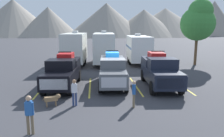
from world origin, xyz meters
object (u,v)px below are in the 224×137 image
(pickup_truck_a, at_px, (63,71))
(person_c, at_px, (74,91))
(person_a, at_px, (29,112))
(person_b, at_px, (134,92))
(camper_trailer_b, at_px, (104,47))
(pickup_truck_c, at_px, (160,70))
(dog, at_px, (53,98))
(camper_trailer_a, at_px, (75,47))
(pickup_truck_b, at_px, (113,70))
(camper_trailer_c, at_px, (138,48))

(pickup_truck_a, height_order, person_c, pickup_truck_a)
(person_a, height_order, person_c, person_a)
(pickup_truck_a, xyz_separation_m, person_b, (4.51, -4.79, -0.32))
(person_a, bearing_deg, person_c, 65.01)
(person_b, bearing_deg, camper_trailer_b, 94.07)
(pickup_truck_c, distance_m, dog, 8.22)
(person_c, bearing_deg, dog, 176.53)
(camper_trailer_a, bearing_deg, person_b, -72.93)
(pickup_truck_a, distance_m, person_c, 4.47)
(pickup_truck_a, bearing_deg, person_c, -74.55)
(pickup_truck_b, height_order, person_a, pickup_truck_b)
(person_a, xyz_separation_m, dog, (0.33, 3.41, -0.52))
(person_c, relative_size, dog, 1.59)
(pickup_truck_a, xyz_separation_m, camper_trailer_b, (3.47, 9.76, 0.91))
(pickup_truck_c, xyz_separation_m, dog, (-7.27, -3.77, -0.77))
(pickup_truck_c, height_order, person_c, pickup_truck_c)
(pickup_truck_b, height_order, camper_trailer_b, camper_trailer_b)
(camper_trailer_a, bearing_deg, person_c, -85.44)
(pickup_truck_b, bearing_deg, camper_trailer_a, 111.37)
(pickup_truck_c, relative_size, dog, 5.93)
(camper_trailer_b, xyz_separation_m, person_b, (1.04, -14.55, -1.23))
(camper_trailer_b, bearing_deg, camper_trailer_c, 1.94)
(person_c, bearing_deg, camper_trailer_b, 80.76)
(pickup_truck_b, bearing_deg, pickup_truck_a, -175.44)
(camper_trailer_b, height_order, person_c, camper_trailer_b)
(pickup_truck_a, height_order, person_b, pickup_truck_a)
(person_b, bearing_deg, dog, 172.91)
(camper_trailer_c, bearing_deg, pickup_truck_a, -127.67)
(dog, bearing_deg, camper_trailer_a, 89.55)
(camper_trailer_c, xyz_separation_m, person_b, (-3.13, -14.69, -1.04))
(camper_trailer_b, xyz_separation_m, camper_trailer_c, (4.17, 0.14, -0.18))
(camper_trailer_a, bearing_deg, pickup_truck_a, -90.44)
(camper_trailer_c, bearing_deg, pickup_truck_b, -112.16)
(pickup_truck_b, relative_size, person_c, 3.80)
(pickup_truck_b, bearing_deg, camper_trailer_c, 67.84)
(pickup_truck_c, distance_m, camper_trailer_c, 10.39)
(camper_trailer_a, distance_m, dog, 13.97)
(person_a, distance_m, dog, 3.47)
(person_b, bearing_deg, person_c, 171.59)
(pickup_truck_b, xyz_separation_m, person_a, (-4.10, -7.93, -0.21))
(camper_trailer_a, relative_size, dog, 7.77)
(camper_trailer_b, bearing_deg, pickup_truck_b, -88.43)
(pickup_truck_b, relative_size, dog, 6.05)
(pickup_truck_b, relative_size, camper_trailer_b, 0.70)
(camper_trailer_a, height_order, person_b, camper_trailer_a)
(pickup_truck_b, relative_size, person_b, 3.85)
(pickup_truck_a, relative_size, camper_trailer_c, 0.81)
(camper_trailer_a, height_order, dog, camper_trailer_a)
(pickup_truck_a, xyz_separation_m, camper_trailer_a, (0.07, 9.65, 0.90))
(camper_trailer_b, relative_size, camper_trailer_c, 1.14)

